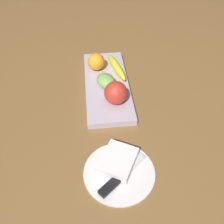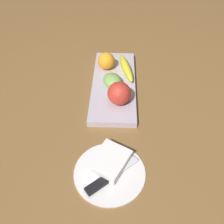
{
  "view_description": "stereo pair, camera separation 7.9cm",
  "coord_description": "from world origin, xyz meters",
  "px_view_note": "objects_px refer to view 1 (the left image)",
  "views": [
    {
      "loc": [
        -0.7,
        0.04,
        0.62
      ],
      "look_at": [
        -0.14,
        -0.02,
        0.05
      ],
      "focal_mm": 39.08,
      "sensor_mm": 36.0,
      "label": 1
    },
    {
      "loc": [
        -0.7,
        -0.04,
        0.62
      ],
      "look_at": [
        -0.14,
        -0.02,
        0.05
      ],
      "focal_mm": 39.08,
      "sensor_mm": 36.0,
      "label": 2
    }
  ],
  "objects_px": {
    "fruit_tray": "(107,85)",
    "banana": "(117,67)",
    "orange_near_apple": "(96,62)",
    "grape_bunch": "(106,81)",
    "dinner_plate": "(119,172)",
    "knife": "(115,180)",
    "apple": "(116,93)",
    "folded_napkin": "(118,160)"
  },
  "relations": [
    {
      "from": "fruit_tray",
      "to": "banana",
      "type": "distance_m",
      "value": 0.1
    },
    {
      "from": "banana",
      "to": "orange_near_apple",
      "type": "height_order",
      "value": "orange_near_apple"
    },
    {
      "from": "grape_bunch",
      "to": "dinner_plate",
      "type": "bearing_deg",
      "value": -179.25
    },
    {
      "from": "banana",
      "to": "knife",
      "type": "height_order",
      "value": "banana"
    },
    {
      "from": "apple",
      "to": "fruit_tray",
      "type": "bearing_deg",
      "value": 11.08
    },
    {
      "from": "apple",
      "to": "dinner_plate",
      "type": "distance_m",
      "value": 0.28
    },
    {
      "from": "orange_near_apple",
      "to": "dinner_plate",
      "type": "distance_m",
      "value": 0.48
    },
    {
      "from": "orange_near_apple",
      "to": "grape_bunch",
      "type": "bearing_deg",
      "value": -165.66
    },
    {
      "from": "banana",
      "to": "grape_bunch",
      "type": "height_order",
      "value": "grape_bunch"
    },
    {
      "from": "fruit_tray",
      "to": "orange_near_apple",
      "type": "bearing_deg",
      "value": 19.35
    },
    {
      "from": "dinner_plate",
      "to": "folded_napkin",
      "type": "relative_size",
      "value": 1.87
    },
    {
      "from": "orange_near_apple",
      "to": "knife",
      "type": "height_order",
      "value": "orange_near_apple"
    },
    {
      "from": "fruit_tray",
      "to": "orange_near_apple",
      "type": "xyz_separation_m",
      "value": [
        0.09,
        0.03,
        0.05
      ]
    },
    {
      "from": "grape_bunch",
      "to": "folded_napkin",
      "type": "bearing_deg",
      "value": -179.2
    },
    {
      "from": "folded_napkin",
      "to": "knife",
      "type": "relative_size",
      "value": 0.71
    },
    {
      "from": "orange_near_apple",
      "to": "fruit_tray",
      "type": "bearing_deg",
      "value": -160.65
    },
    {
      "from": "banana",
      "to": "dinner_plate",
      "type": "height_order",
      "value": "banana"
    },
    {
      "from": "apple",
      "to": "orange_near_apple",
      "type": "distance_m",
      "value": 0.21
    },
    {
      "from": "dinner_plate",
      "to": "fruit_tray",
      "type": "bearing_deg",
      "value": 0.0
    },
    {
      "from": "banana",
      "to": "orange_near_apple",
      "type": "relative_size",
      "value": 2.69
    },
    {
      "from": "apple",
      "to": "grape_bunch",
      "type": "xyz_separation_m",
      "value": [
        0.09,
        0.03,
        -0.02
      ]
    },
    {
      "from": "knife",
      "to": "grape_bunch",
      "type": "bearing_deg",
      "value": 49.21
    },
    {
      "from": "folded_napkin",
      "to": "orange_near_apple",
      "type": "bearing_deg",
      "value": 4.2
    },
    {
      "from": "fruit_tray",
      "to": "knife",
      "type": "distance_m",
      "value": 0.41
    },
    {
      "from": "dinner_plate",
      "to": "folded_napkin",
      "type": "xyz_separation_m",
      "value": [
        0.03,
        0.0,
        0.02
      ]
    },
    {
      "from": "fruit_tray",
      "to": "apple",
      "type": "bearing_deg",
      "value": -168.92
    },
    {
      "from": "grape_bunch",
      "to": "folded_napkin",
      "type": "relative_size",
      "value": 0.76
    },
    {
      "from": "banana",
      "to": "grape_bunch",
      "type": "bearing_deg",
      "value": 137.83
    },
    {
      "from": "dinner_plate",
      "to": "folded_napkin",
      "type": "bearing_deg",
      "value": 0.0
    },
    {
      "from": "grape_bunch",
      "to": "dinner_plate",
      "type": "xyz_separation_m",
      "value": [
        -0.37,
        -0.0,
        -0.04
      ]
    },
    {
      "from": "apple",
      "to": "knife",
      "type": "relative_size",
      "value": 0.54
    },
    {
      "from": "folded_napkin",
      "to": "dinner_plate",
      "type": "bearing_deg",
      "value": -180.0
    },
    {
      "from": "fruit_tray",
      "to": "apple",
      "type": "xyz_separation_m",
      "value": [
        -0.11,
        -0.02,
        0.05
      ]
    },
    {
      "from": "grape_bunch",
      "to": "folded_napkin",
      "type": "xyz_separation_m",
      "value": [
        -0.34,
        -0.0,
        -0.02
      ]
    },
    {
      "from": "grape_bunch",
      "to": "folded_napkin",
      "type": "height_order",
      "value": "grape_bunch"
    },
    {
      "from": "apple",
      "to": "dinner_plate",
      "type": "relative_size",
      "value": 0.4
    },
    {
      "from": "banana",
      "to": "orange_near_apple",
      "type": "bearing_deg",
      "value": 65.23
    },
    {
      "from": "fruit_tray",
      "to": "orange_near_apple",
      "type": "distance_m",
      "value": 0.11
    },
    {
      "from": "apple",
      "to": "orange_near_apple",
      "type": "bearing_deg",
      "value": 14.95
    },
    {
      "from": "apple",
      "to": "orange_near_apple",
      "type": "height_order",
      "value": "apple"
    },
    {
      "from": "banana",
      "to": "knife",
      "type": "relative_size",
      "value": 1.22
    },
    {
      "from": "banana",
      "to": "folded_napkin",
      "type": "relative_size",
      "value": 1.71
    }
  ]
}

